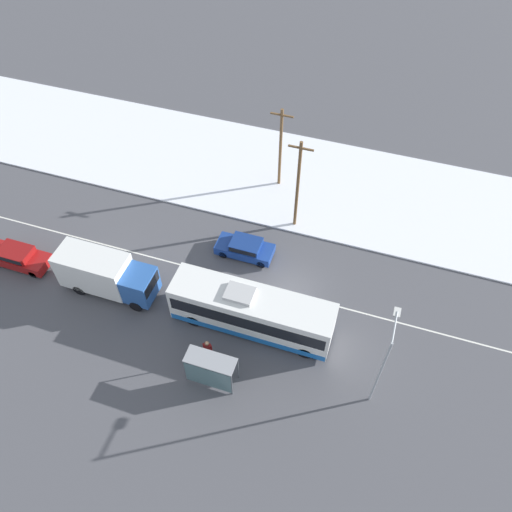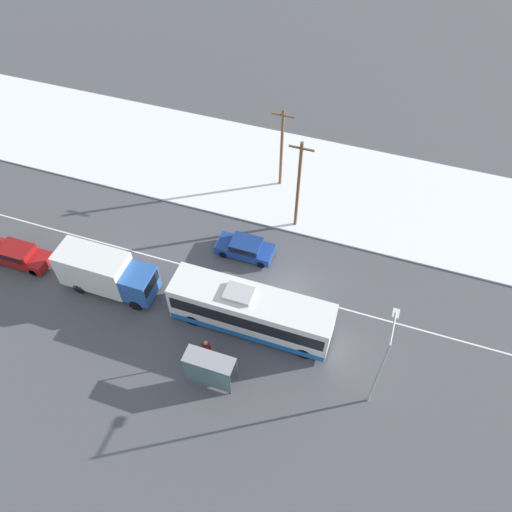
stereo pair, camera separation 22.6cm
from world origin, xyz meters
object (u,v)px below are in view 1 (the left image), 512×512
object	(u,v)px
pedestrian_at_stop	(208,348)
utility_pole_snowlot	(280,147)
utility_pole_roadside	(298,185)
city_bus	(252,311)
box_truck	(105,273)
parked_car_near_truck	(18,256)
streetlamp	(384,358)
sedan_car	(245,247)
bus_shelter	(209,370)

from	to	relation	value
pedestrian_at_stop	utility_pole_snowlot	bearing A→B (deg)	91.36
pedestrian_at_stop	utility_pole_roadside	size ratio (longest dim) A/B	0.22
pedestrian_at_stop	city_bus	bearing A→B (deg)	58.19
pedestrian_at_stop	utility_pole_roadside	distance (m)	13.43
city_bus	box_truck	size ratio (longest dim) A/B	1.56
parked_car_near_truck	utility_pole_roadside	world-z (taller)	utility_pole_roadside
streetlamp	utility_pole_roadside	distance (m)	14.55
utility_pole_roadside	streetlamp	bearing A→B (deg)	-56.04
sedan_car	utility_pole_roadside	size ratio (longest dim) A/B	0.53
streetlamp	parked_car_near_truck	bearing A→B (deg)	175.68
city_bus	parked_car_near_truck	bearing A→B (deg)	-179.19
bus_shelter	streetlamp	xyz separation A→B (m)	(9.43, 2.47, 2.57)
city_bus	bus_shelter	distance (m)	4.82
parked_car_near_truck	utility_pole_snowlot	size ratio (longest dim) A/B	0.62
sedan_car	bus_shelter	distance (m)	10.57
bus_shelter	utility_pole_snowlot	xyz separation A→B (m)	(-1.23, 18.71, 2.17)
parked_car_near_truck	utility_pole_snowlot	world-z (taller)	utility_pole_snowlot
sedan_car	pedestrian_at_stop	size ratio (longest dim) A/B	2.44
box_truck	streetlamp	xyz separation A→B (m)	(18.82, -1.96, 2.48)
box_truck	utility_pole_snowlot	bearing A→B (deg)	60.25
city_bus	streetlamp	distance (m)	9.03
box_truck	sedan_car	distance (m)	10.07
city_bus	utility_pole_snowlot	world-z (taller)	utility_pole_snowlot
utility_pole_snowlot	box_truck	bearing A→B (deg)	-119.75
bus_shelter	pedestrian_at_stop	bearing A→B (deg)	116.62
parked_car_near_truck	utility_pole_roadside	distance (m)	20.96
sedan_car	bus_shelter	bearing A→B (deg)	97.52
parked_car_near_truck	utility_pole_roadside	size ratio (longest dim) A/B	0.57
box_truck	pedestrian_at_stop	world-z (taller)	box_truck
bus_shelter	utility_pole_snowlot	distance (m)	18.88
city_bus	pedestrian_at_stop	size ratio (longest dim) A/B	6.09
sedan_car	utility_pole_roadside	xyz separation A→B (m)	(2.68, 4.10, 3.41)
sedan_car	box_truck	bearing A→B (deg)	36.88
parked_car_near_truck	streetlamp	distance (m)	26.48
pedestrian_at_stop	streetlamp	xyz separation A→B (m)	(10.25, 0.82, 3.18)
streetlamp	box_truck	bearing A→B (deg)	174.06
sedan_car	utility_pole_roadside	world-z (taller)	utility_pole_roadside
bus_shelter	utility_pole_roadside	xyz separation A→B (m)	(1.30, 14.54, 2.50)
utility_pole_snowlot	city_bus	bearing A→B (deg)	-80.69
box_truck	bus_shelter	bearing A→B (deg)	-25.21
box_truck	parked_car_near_truck	bearing A→B (deg)	179.85
streetlamp	utility_pole_snowlot	size ratio (longest dim) A/B	0.91
bus_shelter	utility_pole_roadside	distance (m)	14.81
utility_pole_roadside	sedan_car	bearing A→B (deg)	-123.16
pedestrian_at_stop	utility_pole_snowlot	xyz separation A→B (m)	(-0.41, 17.07, 2.78)
pedestrian_at_stop	utility_pole_snowlot	world-z (taller)	utility_pole_snowlot
box_truck	bus_shelter	distance (m)	10.39
sedan_car	streetlamp	size ratio (longest dim) A/B	0.64
sedan_car	pedestrian_at_stop	bearing A→B (deg)	93.61
pedestrian_at_stop	sedan_car	bearing A→B (deg)	93.61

